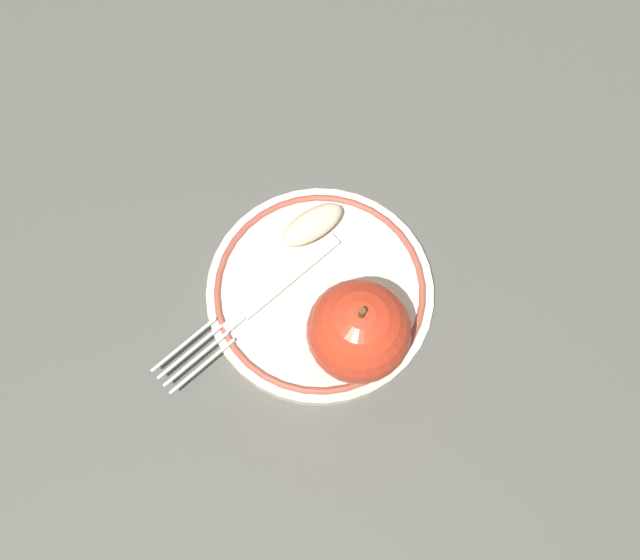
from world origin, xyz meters
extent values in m
plane|color=#52514A|center=(0.00, 0.00, 0.00)|extent=(2.00, 2.00, 0.00)
cylinder|color=beige|center=(-0.01, 0.01, 0.01)|extent=(0.19, 0.19, 0.01)
torus|color=#A84D3D|center=(-0.01, 0.01, 0.01)|extent=(0.18, 0.18, 0.01)
sphere|color=red|center=(-0.05, -0.02, 0.06)|extent=(0.08, 0.08, 0.08)
cylinder|color=brown|center=(-0.05, -0.02, 0.10)|extent=(0.00, 0.00, 0.01)
ellipsoid|color=beige|center=(0.05, 0.03, 0.03)|extent=(0.06, 0.06, 0.02)
cube|color=silver|center=(0.00, 0.04, 0.02)|extent=(0.09, 0.07, 0.00)
cube|color=silver|center=(-0.05, 0.08, 0.02)|extent=(0.02, 0.02, 0.00)
cube|color=silver|center=(-0.07, 0.11, 0.02)|extent=(0.05, 0.04, 0.00)
cube|color=silver|center=(-0.08, 0.11, 0.02)|extent=(0.05, 0.04, 0.00)
cube|color=silver|center=(-0.08, 0.10, 0.02)|extent=(0.05, 0.04, 0.00)
cube|color=silver|center=(-0.09, 0.10, 0.02)|extent=(0.05, 0.04, 0.00)
camera|label=1|loc=(-0.21, -0.02, 0.57)|focal=40.00mm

